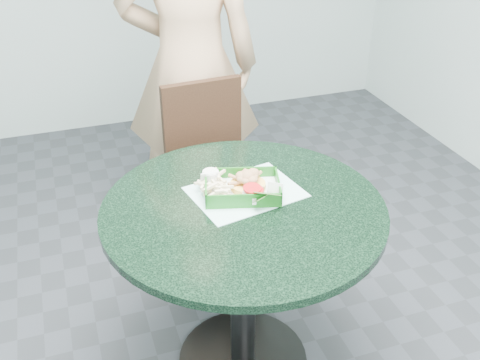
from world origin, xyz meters
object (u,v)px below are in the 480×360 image
object	(u,v)px
diner_person	(188,22)
dining_chair	(209,168)
crab_sandwich	(246,184)
sauce_ramekin	(208,184)
cafe_table	(243,249)
food_basket	(242,195)

from	to	relation	value
diner_person	dining_chair	bearing A→B (deg)	103.32
dining_chair	crab_sandwich	bearing A→B (deg)	-96.78
dining_chair	crab_sandwich	xyz separation A→B (m)	(-0.03, -0.61, 0.27)
dining_chair	sauce_ramekin	distance (m)	0.65
sauce_ramekin	diner_person	bearing A→B (deg)	79.11
dining_chair	crab_sandwich	world-z (taller)	dining_chair
cafe_table	dining_chair	world-z (taller)	dining_chair
food_basket	crab_sandwich	size ratio (longest dim) A/B	2.07
cafe_table	dining_chair	distance (m)	0.70
crab_sandwich	sauce_ramekin	bearing A→B (deg)	162.30
cafe_table	sauce_ramekin	size ratio (longest dim) A/B	16.59
diner_person	food_basket	world-z (taller)	diner_person
dining_chair	sauce_ramekin	bearing A→B (deg)	-109.87
crab_sandwich	diner_person	bearing A→B (deg)	87.59
cafe_table	crab_sandwich	distance (m)	0.24
dining_chair	food_basket	xyz separation A→B (m)	(-0.05, -0.62, 0.24)
dining_chair	diner_person	world-z (taller)	diner_person
cafe_table	food_basket	world-z (taller)	food_basket
cafe_table	dining_chair	xyz separation A→B (m)	(0.07, 0.69, -0.05)
crab_sandwich	food_basket	bearing A→B (deg)	-143.89
cafe_table	crab_sandwich	bearing A→B (deg)	64.61
diner_person	crab_sandwich	xyz separation A→B (m)	(-0.04, -0.93, -0.34)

